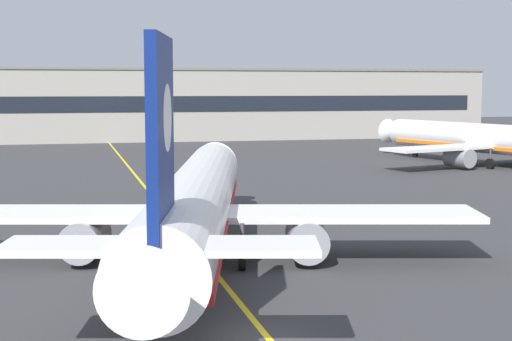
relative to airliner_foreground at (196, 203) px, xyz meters
The scene contains 6 objects.
ground_plane 14.09m from the airliner_foreground, 88.68° to the right, with size 400.00×400.00×0.00m, color #353538.
taxiway_centreline 16.67m from the airliner_foreground, 88.89° to the left, with size 0.30×180.00×0.01m, color yellow.
airliner_foreground is the anchor object (origin of this frame).
airliner_background 61.71m from the airliner_foreground, 44.49° to the left, with size 31.31×39.67×11.39m.
safety_cone_by_nose_gear 15.83m from the airliner_foreground, 89.78° to the left, with size 0.44×0.44×0.55m.
terminal_building 101.07m from the airliner_foreground, 94.03° to the left, with size 157.67×12.40×13.24m.
Camera 1 is at (-6.78, -28.27, 9.85)m, focal length 53.65 mm.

